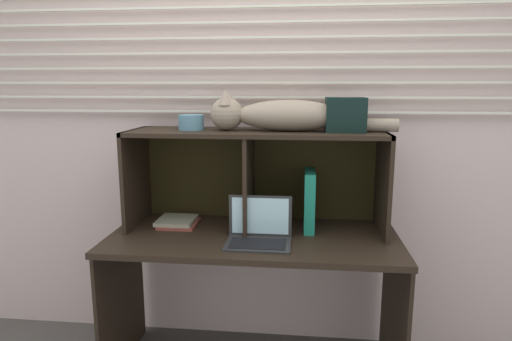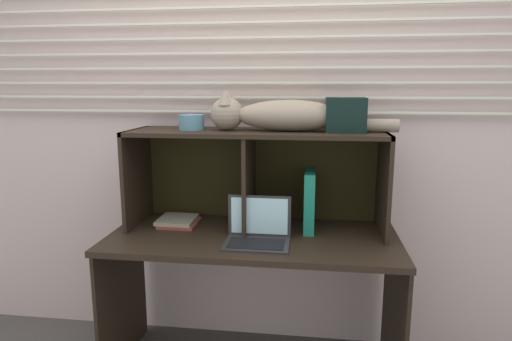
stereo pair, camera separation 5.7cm
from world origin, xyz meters
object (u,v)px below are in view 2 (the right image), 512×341
Objects in this scene: cat at (278,115)px; small_basket at (192,122)px; binder_upright at (309,201)px; laptop at (258,233)px; book_stack at (178,221)px; storage_box at (345,115)px.

cat is 0.45m from small_basket.
small_basket reaches higher than binder_upright.
laptop is (-0.08, -0.22, -0.55)m from cat.
cat is at bearing 71.16° from laptop.
cat reaches higher than small_basket.
cat is 0.47m from binder_upright.
binder_upright is (0.16, 0.00, -0.44)m from cat.
cat is 0.79m from book_stack.
small_basket is at bearing 180.00° from cat.
binder_upright is 0.72m from book_stack.
small_basket is at bearing 180.00° from storage_box.
small_basket is 0.68× the size of storage_box.
book_stack is 1.11× the size of storage_box.
binder_upright is 0.73m from small_basket.
binder_upright is at bearing 180.00° from storage_box.
cat is at bearing 0.00° from small_basket.
laptop is at bearing -25.57° from book_stack.
binder_upright is at bearing 0.18° from book_stack.
binder_upright reaches higher than laptop.
book_stack is 0.54m from small_basket.
book_stack is at bearing -178.60° from small_basket.
cat reaches higher than laptop.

